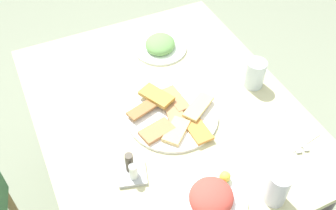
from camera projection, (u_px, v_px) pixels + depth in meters
name	position (u px, v px, depth m)	size (l,w,h in m)	color
ground_plane	(166.00, 203.00, 1.97)	(6.00, 6.00, 0.00)	gray
dining_table	(166.00, 119.00, 1.50)	(1.14, 0.93, 0.72)	beige
pide_platter	(172.00, 115.00, 1.40)	(0.33, 0.34, 0.05)	white
salad_plate_greens	(211.00, 198.00, 1.17)	(0.22, 0.22, 0.07)	white
salad_plate_rice	(160.00, 45.00, 1.67)	(0.23, 0.23, 0.06)	white
soda_can	(277.00, 188.00, 1.14)	(0.07, 0.07, 0.12)	silver
drinking_glass	(255.00, 74.00, 1.49)	(0.08, 0.08, 0.11)	silver
paper_napkin	(292.00, 131.00, 1.37)	(0.13, 0.13, 0.00)	white
fork	(297.00, 129.00, 1.37)	(0.19, 0.02, 0.01)	silver
spoon	(288.00, 132.00, 1.36)	(0.18, 0.02, 0.01)	silver
condiment_caddy	(132.00, 170.00, 1.23)	(0.11, 0.11, 0.09)	#B2B2B7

